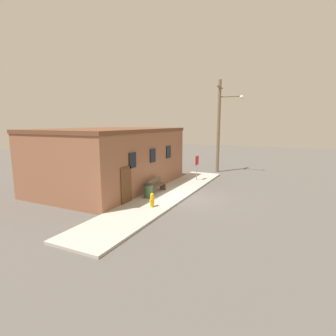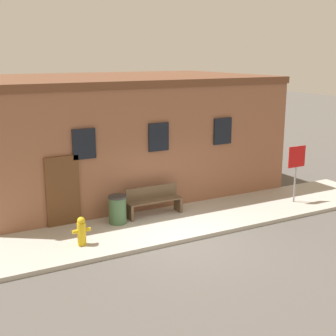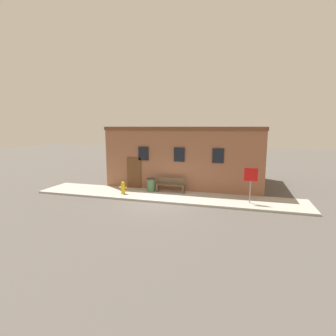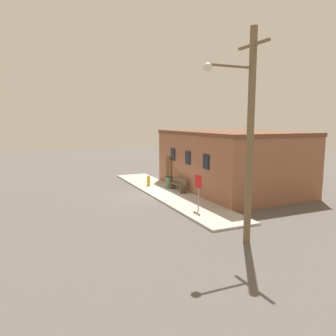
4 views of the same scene
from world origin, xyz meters
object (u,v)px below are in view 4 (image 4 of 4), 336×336
utility_pole (248,132)px  stop_sign (198,186)px  fire_hydrant (148,180)px  bench (179,185)px  trash_bin (169,182)px

utility_pole → stop_sign: bearing=174.1°
fire_hydrant → stop_sign: 7.64m
fire_hydrant → utility_pole: size_ratio=0.09×
fire_hydrant → utility_pole: 13.05m
bench → trash_bin: 1.30m
trash_bin → utility_pole: size_ratio=0.10×
bench → fire_hydrant: bearing=-156.0°
fire_hydrant → bench: bearing=24.0°
trash_bin → utility_pole: bearing=-7.6°
fire_hydrant → trash_bin: (1.47, 1.07, 0.04)m
bench → utility_pole: (9.65, -1.62, 3.96)m
fire_hydrant → trash_bin: 1.82m
stop_sign → fire_hydrant: bearing=-179.2°
fire_hydrant → bench: size_ratio=0.44×
bench → utility_pole: 10.55m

